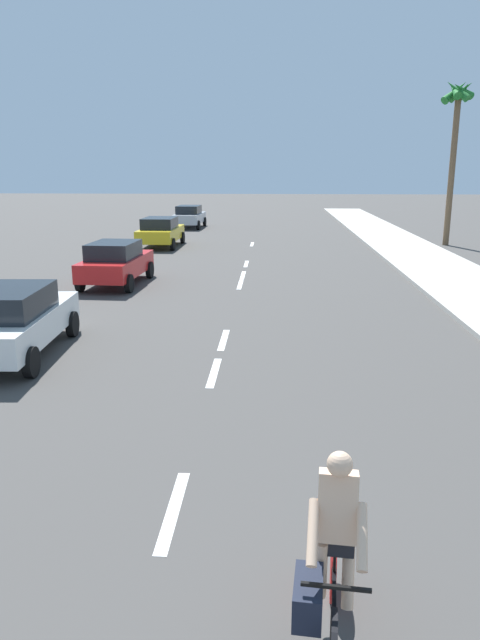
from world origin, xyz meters
TOP-DOWN VIEW (x-y plane):
  - ground_plane at (0.00, 20.00)m, footprint 160.00×160.00m
  - sidewalk_strip at (8.08, 22.00)m, footprint 3.60×80.00m
  - lane_stripe_2 at (0.00, 7.39)m, footprint 0.16×1.80m
  - lane_stripe_3 at (0.00, 12.44)m, footprint 0.16×1.80m
  - lane_stripe_4 at (0.00, 14.83)m, footprint 0.16×1.80m
  - lane_stripe_5 at (0.00, 21.95)m, footprint 0.16×1.80m
  - lane_stripe_6 at (0.00, 23.83)m, footprint 0.16×1.80m
  - lane_stripe_7 at (0.00, 26.70)m, footprint 0.16×1.80m
  - lane_stripe_8 at (0.00, 33.66)m, footprint 0.16×1.80m
  - cyclist at (1.72, 5.44)m, footprint 0.64×1.71m
  - parked_car_white at (-4.65, 13.33)m, footprint 2.22×4.48m
  - parked_car_red at (-4.47, 21.65)m, footprint 2.06×4.17m
  - parked_car_yellow at (-4.88, 32.29)m, footprint 2.08×4.40m
  - parked_car_silver at (-4.79, 42.68)m, footprint 2.03×4.16m
  - palm_tree_distant at (10.69, 33.95)m, footprint 1.83×1.63m

SIDE VIEW (x-z plane):
  - ground_plane at x=0.00m, z-range 0.00..0.00m
  - lane_stripe_2 at x=0.00m, z-range 0.00..0.01m
  - lane_stripe_3 at x=0.00m, z-range 0.00..0.01m
  - lane_stripe_4 at x=0.00m, z-range 0.00..0.01m
  - lane_stripe_5 at x=0.00m, z-range 0.00..0.01m
  - lane_stripe_6 at x=0.00m, z-range 0.00..0.01m
  - lane_stripe_7 at x=0.00m, z-range 0.00..0.01m
  - lane_stripe_8 at x=0.00m, z-range 0.00..0.01m
  - sidewalk_strip at x=8.08m, z-range 0.00..0.14m
  - cyclist at x=1.72m, z-range -0.08..1.74m
  - parked_car_red at x=-4.47m, z-range 0.05..1.62m
  - parked_car_silver at x=-4.79m, z-range 0.05..1.62m
  - parked_car_yellow at x=-4.88m, z-range 0.06..1.63m
  - parked_car_white at x=-4.65m, z-range 0.06..1.63m
  - palm_tree_distant at x=10.69m, z-range 2.33..11.08m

